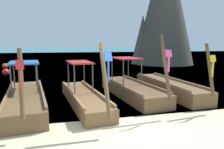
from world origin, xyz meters
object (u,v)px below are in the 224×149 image
karst_rock (164,2)px  longtail_boat_blue_ribbon (83,97)px  longtail_boat_pink_ribbon (131,89)px  mooring_buoy_near (6,72)px  longtail_boat_yellow_ribbon (168,87)px  longtail_boat_red_ribbon (26,99)px  mooring_buoy_far (5,66)px

karst_rock → longtail_boat_blue_ribbon: bearing=-126.0°
longtail_boat_pink_ribbon → karst_rock: karst_rock is taller
longtail_boat_blue_ribbon → mooring_buoy_near: bearing=118.6°
longtail_boat_yellow_ribbon → longtail_boat_red_ribbon: bearing=-172.9°
longtail_boat_blue_ribbon → longtail_boat_yellow_ribbon: size_ratio=1.01×
longtail_boat_blue_ribbon → mooring_buoy_near: (-5.13, 9.40, -0.03)m
mooring_buoy_near → longtail_boat_pink_ribbon: bearing=-48.8°
longtail_boat_blue_ribbon → longtail_boat_yellow_ribbon: (4.37, 0.92, 0.01)m
karst_rock → mooring_buoy_near: (-16.65, -6.43, -7.25)m
longtail_boat_pink_ribbon → longtail_boat_blue_ribbon: bearing=-160.8°
mooring_buoy_far → mooring_buoy_near: bearing=-76.1°
longtail_boat_pink_ribbon → longtail_boat_yellow_ribbon: 2.01m
longtail_boat_red_ribbon → longtail_boat_yellow_ribbon: size_ratio=1.00×
longtail_boat_yellow_ribbon → mooring_buoy_far: 17.38m
longtail_boat_red_ribbon → longtail_boat_pink_ribbon: (4.63, 0.73, 0.01)m
longtail_boat_red_ribbon → longtail_boat_blue_ribbon: longtail_boat_blue_ribbon is taller
mooring_buoy_near → longtail_boat_red_ribbon: bearing=-72.9°
longtail_boat_blue_ribbon → mooring_buoy_far: size_ratio=10.70×
longtail_boat_pink_ribbon → karst_rock: bearing=58.6°
longtail_boat_yellow_ribbon → karst_rock: karst_rock is taller
karst_rock → mooring_buoy_far: size_ratio=27.84×
longtail_boat_pink_ribbon → mooring_buoy_near: 11.40m
longtail_boat_yellow_ribbon → mooring_buoy_near: longtail_boat_yellow_ribbon is taller
karst_rock → longtail_boat_pink_ribbon: bearing=-121.4°
longtail_boat_red_ribbon → karst_rock: karst_rock is taller
longtail_boat_yellow_ribbon → karst_rock: (7.15, 14.91, 7.20)m
longtail_boat_blue_ribbon → mooring_buoy_far: (-6.41, 14.56, -0.03)m
longtail_boat_red_ribbon → longtail_boat_yellow_ribbon: 6.69m
mooring_buoy_far → longtail_boat_yellow_ribbon: bearing=-51.7°
longtail_boat_red_ribbon → karst_rock: bearing=48.8°
longtail_boat_yellow_ribbon → mooring_buoy_far: size_ratio=10.57×
longtail_boat_red_ribbon → longtail_boat_pink_ribbon: bearing=9.0°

